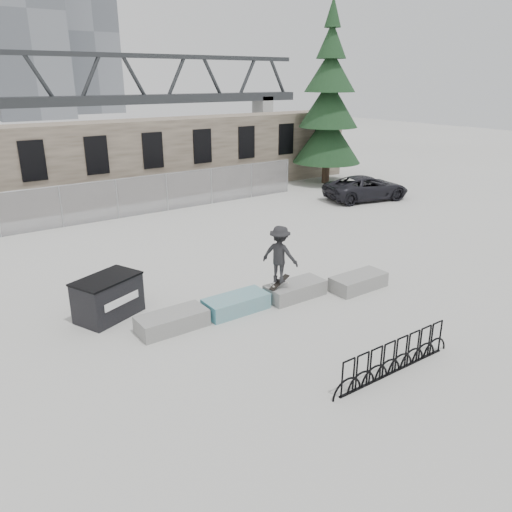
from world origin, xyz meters
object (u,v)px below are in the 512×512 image
(planter_center_left, at_px, (236,303))
(skateboarder, at_px, (280,254))
(planter_center_right, at_px, (295,289))
(bike_rack, at_px, (395,357))
(spruce_tree, at_px, (329,109))
(planter_far_left, at_px, (172,320))
(suv, at_px, (366,188))
(dumpster, at_px, (108,297))
(planter_offset, at_px, (358,281))

(planter_center_left, distance_m, skateboarder, 2.02)
(planter_center_right, height_order, bike_rack, bike_rack)
(planter_center_left, relative_size, planter_center_right, 1.00)
(planter_center_left, xyz_separation_m, spruce_tree, (15.88, 13.16, 4.61))
(planter_far_left, relative_size, planter_center_right, 1.00)
(suv, height_order, skateboarder, skateboarder)
(dumpster, distance_m, skateboarder, 5.33)
(planter_center_right, height_order, skateboarder, skateboarder)
(planter_far_left, bearing_deg, planter_center_right, -4.24)
(bike_rack, relative_size, suv, 0.80)
(spruce_tree, bearing_deg, planter_offset, -129.30)
(planter_far_left, relative_size, planter_center_left, 1.00)
(dumpster, bearing_deg, skateboarder, -46.62)
(planter_far_left, height_order, suv, suv)
(planter_center_left, height_order, bike_rack, bike_rack)
(bike_rack, distance_m, suv, 18.58)
(planter_offset, xyz_separation_m, suv, (10.05, 9.02, 0.43))
(bike_rack, height_order, suv, suv)
(planter_center_left, bearing_deg, bike_rack, -76.02)
(suv, relative_size, skateboarder, 2.49)
(planter_far_left, height_order, planter_center_left, same)
(skateboarder, bearing_deg, planter_far_left, 57.49)
(planter_far_left, distance_m, skateboarder, 3.87)
(planter_center_right, relative_size, planter_offset, 1.00)
(planter_offset, height_order, bike_rack, bike_rack)
(dumpster, height_order, spruce_tree, spruce_tree)
(planter_far_left, bearing_deg, bike_rack, -56.70)
(planter_center_right, bearing_deg, skateboarder, 177.92)
(planter_center_right, height_order, suv, suv)
(spruce_tree, height_order, skateboarder, spruce_tree)
(dumpster, distance_m, bike_rack, 8.32)
(dumpster, height_order, bike_rack, dumpster)
(planter_far_left, xyz_separation_m, skateboarder, (3.63, -0.29, 1.34))
(planter_offset, distance_m, spruce_tree, 18.79)
(planter_offset, xyz_separation_m, spruce_tree, (11.54, 14.10, 4.61))
(planter_center_left, relative_size, suv, 0.40)
(bike_rack, distance_m, skateboarder, 5.00)
(bike_rack, bearing_deg, spruce_tree, 51.26)
(dumpster, bearing_deg, planter_center_left, -52.87)
(spruce_tree, bearing_deg, skateboarder, -137.07)
(planter_far_left, bearing_deg, suv, 25.83)
(planter_far_left, relative_size, spruce_tree, 0.17)
(dumpster, relative_size, spruce_tree, 0.19)
(bike_rack, height_order, spruce_tree, spruce_tree)
(planter_center_left, relative_size, dumpster, 0.91)
(planter_far_left, distance_m, spruce_tree, 22.72)
(planter_center_right, distance_m, suv, 14.80)
(bike_rack, bearing_deg, skateboarder, 87.11)
(bike_rack, bearing_deg, dumpster, 123.24)
(planter_far_left, xyz_separation_m, spruce_tree, (18.00, 13.08, 4.61))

